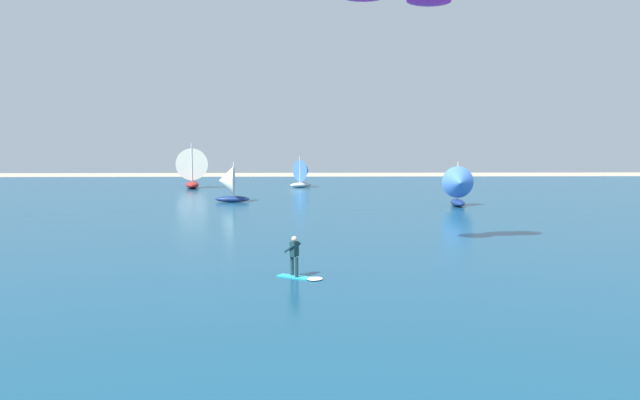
{
  "coord_description": "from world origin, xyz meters",
  "views": [
    {
      "loc": [
        -1.17,
        -7.13,
        5.47
      ],
      "look_at": [
        -0.46,
        19.95,
        3.03
      ],
      "focal_mm": 35.6,
      "sensor_mm": 36.0,
      "label": 1
    }
  ],
  "objects_px": {
    "kitesurfer": "(298,263)",
    "sailboat_far_left": "(459,186)",
    "sailboat_outermost": "(192,168)",
    "sailboat_far_right": "(304,173)",
    "sailboat_trailing": "(227,184)"
  },
  "relations": [
    {
      "from": "kitesurfer",
      "to": "sailboat_far_left",
      "type": "relative_size",
      "value": 0.51
    },
    {
      "from": "sailboat_far_left",
      "to": "sailboat_outermost",
      "type": "bearing_deg",
      "value": 138.73
    },
    {
      "from": "sailboat_far_right",
      "to": "kitesurfer",
      "type": "bearing_deg",
      "value": -90.25
    },
    {
      "from": "sailboat_trailing",
      "to": "sailboat_far_right",
      "type": "xyz_separation_m",
      "value": [
        6.94,
        19.62,
        0.05
      ]
    },
    {
      "from": "sailboat_outermost",
      "to": "sailboat_far_right",
      "type": "distance_m",
      "value": 13.44
    },
    {
      "from": "sailboat_outermost",
      "to": "sailboat_far_right",
      "type": "xyz_separation_m",
      "value": [
        13.39,
        0.91,
        -0.7
      ]
    },
    {
      "from": "sailboat_far_left",
      "to": "sailboat_trailing",
      "type": "relative_size",
      "value": 1.04
    },
    {
      "from": "kitesurfer",
      "to": "sailboat_trailing",
      "type": "bearing_deg",
      "value": 101.6
    },
    {
      "from": "sailboat_outermost",
      "to": "sailboat_trailing",
      "type": "distance_m",
      "value": 19.8
    },
    {
      "from": "sailboat_outermost",
      "to": "sailboat_trailing",
      "type": "xyz_separation_m",
      "value": [
        6.44,
        -18.7,
        -0.76
      ]
    },
    {
      "from": "sailboat_outermost",
      "to": "sailboat_trailing",
      "type": "relative_size",
      "value": 1.45
    },
    {
      "from": "sailboat_trailing",
      "to": "sailboat_far_left",
      "type": "bearing_deg",
      "value": -12.81
    },
    {
      "from": "sailboat_far_left",
      "to": "sailboat_far_right",
      "type": "distance_m",
      "value": 27.51
    },
    {
      "from": "sailboat_outermost",
      "to": "sailboat_far_right",
      "type": "height_order",
      "value": "sailboat_outermost"
    },
    {
      "from": "kitesurfer",
      "to": "sailboat_far_left",
      "type": "distance_m",
      "value": 31.18
    }
  ]
}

